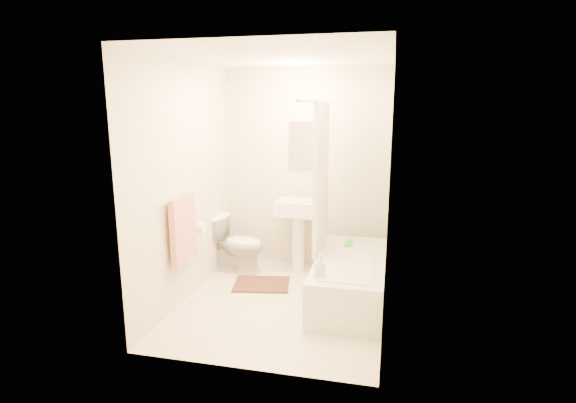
% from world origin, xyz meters
% --- Properties ---
extents(floor, '(2.40, 2.40, 0.00)m').
position_xyz_m(floor, '(0.00, 0.00, 0.00)').
color(floor, beige).
rests_on(floor, ground).
extents(ceiling, '(2.40, 2.40, 0.00)m').
position_xyz_m(ceiling, '(0.00, 0.00, 2.40)').
color(ceiling, white).
rests_on(ceiling, ground).
extents(wall_back, '(2.00, 0.02, 2.40)m').
position_xyz_m(wall_back, '(0.00, 1.20, 1.20)').
color(wall_back, beige).
rests_on(wall_back, ground).
extents(wall_left, '(0.02, 2.40, 2.40)m').
position_xyz_m(wall_left, '(-1.00, 0.00, 1.20)').
color(wall_left, beige).
rests_on(wall_left, ground).
extents(wall_right, '(0.02, 2.40, 2.40)m').
position_xyz_m(wall_right, '(1.00, 0.00, 1.20)').
color(wall_right, beige).
rests_on(wall_right, ground).
extents(mirror, '(0.40, 0.03, 0.55)m').
position_xyz_m(mirror, '(0.00, 1.18, 1.50)').
color(mirror, white).
rests_on(mirror, wall_back).
extents(curtain_rod, '(0.03, 1.70, 0.03)m').
position_xyz_m(curtain_rod, '(0.30, 0.10, 2.00)').
color(curtain_rod, silver).
rests_on(curtain_rod, wall_back).
extents(shower_curtain, '(0.04, 0.80, 1.55)m').
position_xyz_m(shower_curtain, '(0.30, 0.50, 1.22)').
color(shower_curtain, silver).
rests_on(shower_curtain, curtain_rod).
extents(towel_bar, '(0.02, 0.60, 0.02)m').
position_xyz_m(towel_bar, '(-0.96, -0.25, 1.10)').
color(towel_bar, silver).
rests_on(towel_bar, wall_left).
extents(towel, '(0.06, 0.45, 0.66)m').
position_xyz_m(towel, '(-0.93, -0.25, 0.78)').
color(towel, '#CC7266').
rests_on(towel, towel_bar).
extents(toilet_paper, '(0.11, 0.12, 0.12)m').
position_xyz_m(toilet_paper, '(-0.93, 0.12, 0.70)').
color(toilet_paper, white).
rests_on(toilet_paper, wall_left).
extents(toilet, '(0.73, 0.48, 0.66)m').
position_xyz_m(toilet, '(-0.75, 0.77, 0.33)').
color(toilet, white).
rests_on(toilet, floor).
extents(sink, '(0.51, 0.43, 0.95)m').
position_xyz_m(sink, '(-0.04, 0.95, 0.47)').
color(sink, white).
rests_on(sink, floor).
extents(bathtub, '(0.69, 1.57, 0.44)m').
position_xyz_m(bathtub, '(0.66, 0.25, 0.22)').
color(bathtub, silver).
rests_on(bathtub, floor).
extents(bath_mat, '(0.68, 0.55, 0.02)m').
position_xyz_m(bath_mat, '(-0.33, 0.39, 0.01)').
color(bath_mat, '#542B1D').
rests_on(bath_mat, floor).
extents(soap_bottle, '(0.10, 0.10, 0.21)m').
position_xyz_m(soap_bottle, '(0.43, -0.30, 0.55)').
color(soap_bottle, white).
rests_on(soap_bottle, bathtub).
extents(scrub_brush, '(0.07, 0.22, 0.04)m').
position_xyz_m(scrub_brush, '(0.59, 0.69, 0.46)').
color(scrub_brush, green).
rests_on(scrub_brush, bathtub).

